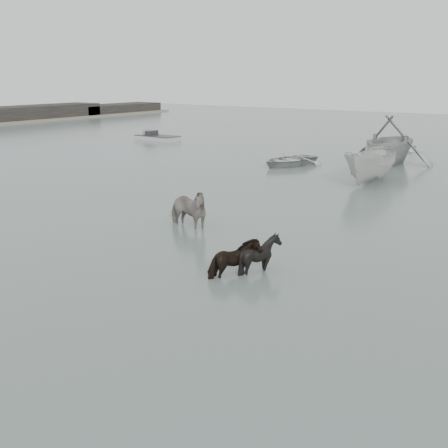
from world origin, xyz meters
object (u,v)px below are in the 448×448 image
at_px(pony_dark, 236,254).
at_px(rowboat_lead, 289,158).
at_px(pony_pinto, 187,204).
at_px(pony_black, 260,249).

relative_size(pony_dark, rowboat_lead, 0.32).
bearing_deg(pony_dark, pony_pinto, 48.76).
height_order(pony_dark, rowboat_lead, pony_dark).
height_order(pony_dark, pony_black, pony_dark).
distance_m(pony_black, rowboat_lead, 19.28).
bearing_deg(pony_dark, rowboat_lead, 19.85).
xyz_separation_m(pony_pinto, pony_black, (4.60, -2.42, -0.25)).
height_order(pony_pinto, pony_dark, pony_pinto).
relative_size(pony_dark, pony_black, 1.00).
distance_m(pony_dark, rowboat_lead, 19.80).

